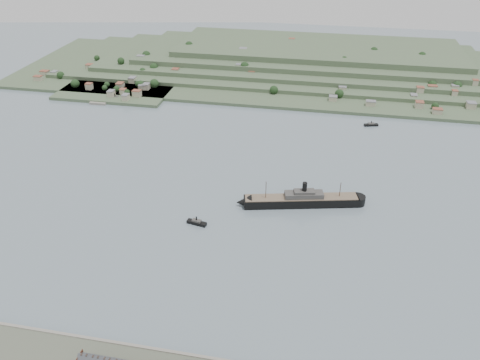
# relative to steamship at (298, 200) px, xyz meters

# --- Properties ---
(ground) EXTENTS (1400.00, 1400.00, 0.00)m
(ground) POSITION_rel_steamship_xyz_m (-69.36, -21.28, -5.00)
(ground) COLOR slate
(ground) RESTS_ON ground
(far_peninsula) EXTENTS (760.00, 309.00, 30.00)m
(far_peninsula) POSITION_rel_steamship_xyz_m (-41.45, 371.81, 6.88)
(far_peninsula) COLOR #394C32
(far_peninsula) RESTS_ON ground
(steamship) EXTENTS (111.62, 36.91, 27.10)m
(steamship) POSITION_rel_steamship_xyz_m (0.00, 0.00, 0.00)
(steamship) COLOR black
(steamship) RESTS_ON ground
(tugboat) EXTENTS (17.25, 7.56, 7.52)m
(tugboat) POSITION_rel_steamship_xyz_m (-79.24, -43.90, -3.17)
(tugboat) COLOR black
(tugboat) RESTS_ON ground
(ferry_west) EXTENTS (20.82, 6.82, 7.70)m
(ferry_west) POSITION_rel_steamship_xyz_m (-259.67, 203.72, -3.15)
(ferry_west) COLOR black
(ferry_west) RESTS_ON ground
(ferry_east) EXTENTS (17.08, 8.79, 6.17)m
(ferry_east) POSITION_rel_steamship_xyz_m (70.62, 181.46, -3.52)
(ferry_east) COLOR black
(ferry_east) RESTS_ON ground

